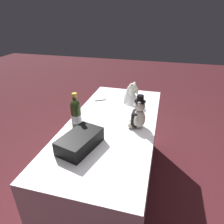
{
  "coord_description": "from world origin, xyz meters",
  "views": [
    {
      "loc": [
        1.48,
        0.39,
        1.69
      ],
      "look_at": [
        0.0,
        0.0,
        0.9
      ],
      "focal_mm": 32.0,
      "sensor_mm": 36.0,
      "label": 1
    }
  ],
  "objects": [
    {
      "name": "reception_table",
      "position": [
        0.0,
        0.0,
        0.4
      ],
      "size": [
        1.68,
        0.76,
        0.8
      ],
      "primitive_type": "cube",
      "color": "white",
      "rests_on": "ground_plane"
    },
    {
      "name": "teddy_bear_bride",
      "position": [
        -0.45,
        0.09,
        0.89
      ],
      "size": [
        0.21,
        0.24,
        0.23
      ],
      "color": "white",
      "rests_on": "reception_table"
    },
    {
      "name": "teddy_bear_groom",
      "position": [
        0.02,
        0.23,
        0.91
      ],
      "size": [
        0.16,
        0.14,
        0.29
      ],
      "color": "beige",
      "rests_on": "reception_table"
    },
    {
      "name": "ground_plane",
      "position": [
        0.0,
        0.0,
        0.0
      ],
      "size": [
        12.0,
        12.0,
        0.0
      ],
      "primitive_type": "plane",
      "color": "#47191E"
    },
    {
      "name": "gift_case_black",
      "position": [
        0.41,
        -0.13,
        0.85
      ],
      "size": [
        0.37,
        0.27,
        0.11
      ],
      "color": "black",
      "rests_on": "reception_table"
    },
    {
      "name": "signing_pen",
      "position": [
        -0.42,
        -0.24,
        0.8
      ],
      "size": [
        0.08,
        0.12,
        0.01
      ],
      "color": "black",
      "rests_on": "reception_table"
    },
    {
      "name": "champagne_bottle",
      "position": [
        0.17,
        -0.26,
        0.93
      ],
      "size": [
        0.08,
        0.08,
        0.31
      ],
      "color": "#2B3916",
      "rests_on": "reception_table"
    }
  ]
}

